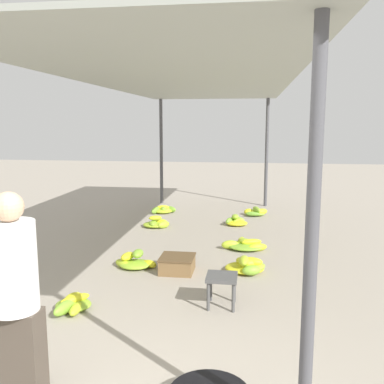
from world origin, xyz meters
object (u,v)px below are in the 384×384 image
object	(u,v)px
banana_pile_left_1	(134,262)
banana_pile_right_2	(256,212)
banana_pile_left_0	(72,304)
banana_pile_left_2	(157,223)
vendor_foreground	(15,299)
banana_pile_left_3	(164,210)
banana_pile_right_0	(247,266)
stool	(222,281)
banana_pile_right_1	(245,245)
banana_pile_right_3	(236,222)
crate_near	(177,264)

from	to	relation	value
banana_pile_left_1	banana_pile_right_2	distance (m)	4.10
banana_pile_left_0	banana_pile_left_2	bearing A→B (deg)	88.94
banana_pile_left_0	banana_pile_right_2	distance (m)	5.56
vendor_foreground	banana_pile_left_2	distance (m)	5.48
banana_pile_left_3	banana_pile_right_0	world-z (taller)	banana_pile_right_0
stool	banana_pile_left_0	bearing A→B (deg)	-168.07
banana_pile_left_3	banana_pile_right_1	world-z (taller)	banana_pile_right_1
banana_pile_right_3	crate_near	xyz separation A→B (m)	(-0.69, -2.86, 0.04)
banana_pile_left_1	banana_pile_right_0	size ratio (longest dim) A/B	1.15
banana_pile_right_1	banana_pile_right_2	world-z (taller)	banana_pile_right_2
crate_near	banana_pile_left_0	bearing A→B (deg)	-123.95
banana_pile_right_2	banana_pile_right_3	size ratio (longest dim) A/B	1.26
vendor_foreground	banana_pile_left_0	distance (m)	1.75
vendor_foreground	banana_pile_left_3	bearing A→B (deg)	92.95
vendor_foreground	banana_pile_right_3	distance (m)	5.99
crate_near	banana_pile_right_3	bearing A→B (deg)	76.40
stool	banana_pile_right_2	size ratio (longest dim) A/B	0.63
banana_pile_left_2	banana_pile_left_3	world-z (taller)	banana_pile_left_2
banana_pile_right_2	banana_pile_left_2	bearing A→B (deg)	-146.00
banana_pile_left_1	vendor_foreground	bearing A→B (deg)	-89.94
banana_pile_left_1	banana_pile_right_2	size ratio (longest dim) A/B	1.18
stool	banana_pile_right_2	bearing A→B (deg)	85.12
banana_pile_left_2	banana_pile_left_1	bearing A→B (deg)	-84.83
banana_pile_right_1	stool	bearing A→B (deg)	-95.78
vendor_foreground	banana_pile_right_3	bearing A→B (deg)	77.13
banana_pile_left_1	crate_near	bearing A→B (deg)	-8.32
vendor_foreground	banana_pile_left_3	distance (m)	6.78
banana_pile_left_1	banana_pile_left_2	world-z (taller)	banana_pile_left_1
banana_pile_left_2	banana_pile_right_2	bearing A→B (deg)	34.00
banana_pile_left_1	banana_pile_right_1	bearing A→B (deg)	36.10
vendor_foreground	banana_pile_left_3	world-z (taller)	vendor_foreground
crate_near	banana_pile_left_2	bearing A→B (deg)	108.86
banana_pile_left_3	banana_pile_right_1	distance (m)	3.19
vendor_foreground	banana_pile_right_1	bearing A→B (deg)	69.60
banana_pile_left_3	banana_pile_right_1	xyz separation A→B (m)	(1.89, -2.57, -0.00)
stool	banana_pile_right_3	size ratio (longest dim) A/B	0.79
vendor_foreground	banana_pile_left_2	xyz separation A→B (m)	(-0.22, 5.43, -0.75)
banana_pile_left_1	banana_pile_left_2	xyz separation A→B (m)	(-0.22, 2.40, -0.01)
banana_pile_left_3	banana_pile_right_3	distance (m)	1.91
banana_pile_right_1	banana_pile_right_3	bearing A→B (deg)	97.62
banana_pile_left_0	crate_near	size ratio (longest dim) A/B	1.10
banana_pile_right_0	banana_pile_right_1	xyz separation A→B (m)	(-0.04, 1.11, -0.03)
banana_pile_left_3	crate_near	distance (m)	3.92
banana_pile_left_0	crate_near	world-z (taller)	crate_near
banana_pile_right_0	banana_pile_right_3	size ratio (longest dim) A/B	1.28
banana_pile_left_0	crate_near	bearing A→B (deg)	56.05
banana_pile_right_3	banana_pile_left_1	bearing A→B (deg)	-115.60
banana_pile_left_0	banana_pile_left_1	size ratio (longest dim) A/B	0.76
vendor_foreground	banana_pile_left_3	xyz separation A→B (m)	(-0.35, 6.73, -0.75)
stool	banana_pile_left_3	xyz separation A→B (m)	(-1.66, 4.83, -0.23)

